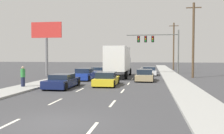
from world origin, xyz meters
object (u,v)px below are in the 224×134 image
object	(u,v)px
utility_pole_mid	(193,39)
utility_pole_far	(174,46)
box_truck	(119,60)
car_white	(149,71)
car_gray	(99,71)
traffic_signal_mast	(154,42)
roadside_billboard	(46,37)
car_navy	(62,81)
car_yellow	(106,79)
car_tan	(145,76)
pedestrian_near_corner	(23,76)
car_blue	(85,75)

from	to	relation	value
utility_pole_mid	utility_pole_far	world-z (taller)	utility_pole_mid
box_truck	car_white	distance (m)	5.83
car_gray	car_white	distance (m)	7.15
traffic_signal_mast	roadside_billboard	bearing A→B (deg)	-154.25
car_navy	roadside_billboard	bearing A→B (deg)	119.57
car_yellow	utility_pole_mid	distance (m)	13.66
car_tan	utility_pole_far	world-z (taller)	utility_pole_far
utility_pole_far	pedestrian_near_corner	xyz separation A→B (m)	(-14.91, -29.93, -3.72)
traffic_signal_mast	pedestrian_near_corner	distance (m)	22.17
box_truck	car_navy	bearing A→B (deg)	-107.51
car_blue	traffic_signal_mast	bearing A→B (deg)	54.84
car_gray	car_white	xyz separation A→B (m)	(7.13, 0.57, 0.03)
car_gray	utility_pole_far	xyz separation A→B (m)	(11.73, 14.86, 4.18)
car_navy	car_white	xyz separation A→B (m)	(7.15, 14.92, 0.01)
utility_pole_far	pedestrian_near_corner	world-z (taller)	utility_pole_far
car_white	car_blue	bearing A→B (deg)	-131.97
utility_pole_far	car_tan	bearing A→B (deg)	-102.72
box_truck	roadside_billboard	bearing A→B (deg)	177.19
traffic_signal_mast	pedestrian_near_corner	size ratio (longest dim) A/B	4.68
car_yellow	utility_pole_mid	bearing A→B (deg)	45.60
car_blue	utility_pole_far	bearing A→B (deg)	62.18
car_yellow	pedestrian_near_corner	size ratio (longest dim) A/B	2.60
car_blue	car_gray	bearing A→B (deg)	90.10
car_gray	utility_pole_mid	distance (m)	13.46
traffic_signal_mast	utility_pole_mid	distance (m)	8.06
car_yellow	utility_pole_far	bearing A→B (deg)	72.79
car_gray	car_blue	size ratio (longest dim) A/B	1.01
car_gray	utility_pole_far	distance (m)	19.39
car_tan	traffic_signal_mast	xyz separation A→B (m)	(1.12, 11.12, 4.32)
utility_pole_mid	car_white	bearing A→B (deg)	147.60
utility_pole_far	pedestrian_near_corner	bearing A→B (deg)	-116.47
box_truck	car_tan	world-z (taller)	box_truck
roadside_billboard	utility_pole_far	bearing A→B (deg)	44.73
car_navy	utility_pole_far	distance (m)	31.76
car_navy	car_yellow	world-z (taller)	car_yellow
car_white	traffic_signal_mast	size ratio (longest dim) A/B	0.55
roadside_billboard	pedestrian_near_corner	xyz separation A→B (m)	(3.23, -11.97, -4.19)
car_navy	utility_pole_mid	world-z (taller)	utility_pole_mid
car_blue	box_truck	world-z (taller)	box_truck
box_truck	utility_pole_far	world-z (taller)	utility_pole_far
utility_pole_far	roadside_billboard	distance (m)	25.53
car_tan	roadside_billboard	bearing A→B (deg)	162.05
pedestrian_near_corner	car_tan	bearing A→B (deg)	37.97
car_white	roadside_billboard	bearing A→B (deg)	-164.80
box_truck	traffic_signal_mast	size ratio (longest dim) A/B	1.13
car_navy	car_yellow	xyz separation A→B (m)	(3.40, 2.23, 0.02)
utility_pole_mid	roadside_billboard	bearing A→B (deg)	-179.15
car_blue	car_navy	size ratio (longest dim) A/B	0.98
traffic_signal_mast	utility_pole_mid	xyz separation A→B (m)	(4.65, -6.59, -0.17)
car_tan	traffic_signal_mast	size ratio (longest dim) A/B	0.56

